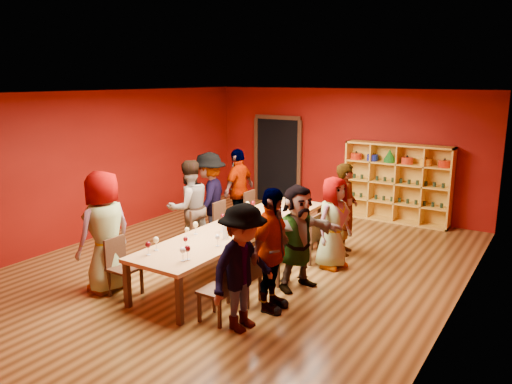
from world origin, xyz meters
TOP-DOWN VIEW (x-y plane):
  - room_shell at (0.00, 0.00)m, footprint 7.10×9.10m
  - tasting_table at (0.00, 0.00)m, footprint 1.10×4.50m
  - doorway at (-1.80, 4.43)m, footprint 1.40×0.17m
  - shelving_unit at (1.40, 4.32)m, footprint 2.40×0.40m
  - chair_person_left_0 at (-0.91, -1.90)m, footprint 0.42×0.42m
  - person_left_0 at (-1.22, -1.90)m, footprint 0.56×0.95m
  - chair_person_left_2 at (-0.91, 0.09)m, footprint 0.42×0.42m
  - person_left_2 at (-1.22, 0.09)m, footprint 0.77×0.98m
  - chair_person_left_3 at (-0.91, 0.77)m, footprint 0.42×0.42m
  - person_left_3 at (-1.26, 0.77)m, footprint 0.87×1.28m
  - chair_person_left_4 at (-0.91, 1.85)m, footprint 0.42×0.42m
  - person_left_4 at (-1.29, 1.85)m, footprint 0.51×1.06m
  - chair_person_right_0 at (0.91, -1.80)m, footprint 0.42×0.42m
  - person_right_0 at (1.26, -1.80)m, footprint 0.59×1.15m
  - chair_person_right_1 at (0.91, -1.13)m, footprint 0.42×0.42m
  - person_right_1 at (1.29, -1.13)m, footprint 0.58×1.09m
  - chair_person_right_2 at (0.91, -0.25)m, footprint 0.42×0.42m
  - person_right_2 at (1.24, -0.25)m, footprint 1.01×1.60m
  - chair_person_right_3 at (0.91, 0.87)m, footprint 0.42×0.42m
  - person_right_3 at (1.35, 0.87)m, footprint 0.61×0.87m
  - chair_person_right_4 at (0.91, 1.64)m, footprint 0.42×0.42m
  - person_right_4 at (1.26, 1.64)m, footprint 0.62×0.73m
  - wine_glass_0 at (-0.34, -0.06)m, footprint 0.07×0.07m
  - wine_glass_1 at (-0.33, -1.02)m, footprint 0.08×0.08m
  - wine_glass_2 at (-0.35, -1.70)m, footprint 0.09×0.09m
  - wine_glass_3 at (-0.07, -0.43)m, footprint 0.09×0.09m
  - wine_glass_4 at (0.33, 1.97)m, footprint 0.07×0.07m
  - wine_glass_5 at (0.34, -0.02)m, footprint 0.09×0.09m
  - wine_glass_6 at (-0.30, 0.17)m, footprint 0.08×0.08m
  - wine_glass_7 at (-0.38, 0.79)m, footprint 0.09×0.09m
  - wine_glass_8 at (-0.06, -1.38)m, footprint 0.07×0.07m
  - wine_glass_9 at (0.36, 0.82)m, footprint 0.08×0.08m
  - wine_glass_10 at (0.30, -1.75)m, footprint 0.09×0.09m
  - wine_glass_11 at (0.27, -1.82)m, footprint 0.08×0.08m
  - wine_glass_12 at (-0.34, 0.93)m, footprint 0.08×0.08m
  - wine_glass_13 at (-0.30, -1.91)m, footprint 0.08×0.08m
  - wine_glass_14 at (-0.37, 1.87)m, footprint 0.08×0.08m
  - wine_glass_15 at (0.27, 0.11)m, footprint 0.09×0.09m
  - wine_glass_16 at (0.28, 0.89)m, footprint 0.07×0.07m
  - wine_glass_17 at (0.34, 1.61)m, footprint 0.08×0.08m
  - wine_glass_18 at (0.36, -0.77)m, footprint 0.08×0.08m
  - wine_glass_19 at (-0.18, 1.38)m, footprint 0.08×0.08m
  - wine_glass_20 at (0.12, 0.41)m, footprint 0.08×0.08m
  - wine_glass_21 at (0.30, -1.06)m, footprint 0.08×0.08m
  - wine_glass_22 at (-0.27, 1.65)m, footprint 0.09×0.09m
  - wine_glass_23 at (-0.35, -0.78)m, footprint 0.09×0.09m
  - spittoon_bowl at (0.10, -0.21)m, footprint 0.29×0.29m
  - carafe_a at (-0.10, 0.42)m, footprint 0.10×0.10m
  - carafe_b at (0.19, -0.70)m, footprint 0.10×0.10m
  - wine_bottle at (0.09, 1.66)m, footprint 0.08×0.08m

SIDE VIEW (x-z plane):
  - chair_person_left_0 at x=-0.91m, z-range 0.05..0.94m
  - chair_person_left_2 at x=-0.91m, z-range 0.05..0.94m
  - chair_person_left_3 at x=-0.91m, z-range 0.05..0.94m
  - chair_person_left_4 at x=-0.91m, z-range 0.05..0.94m
  - chair_person_right_0 at x=0.91m, z-range 0.05..0.94m
  - chair_person_right_1 at x=0.91m, z-range 0.05..0.94m
  - chair_person_right_2 at x=0.91m, z-range 0.05..0.94m
  - chair_person_right_3 at x=0.91m, z-range 0.05..0.94m
  - chair_person_right_4 at x=0.91m, z-range 0.05..0.94m
  - tasting_table at x=0.00m, z-range 0.32..1.07m
  - person_right_3 at x=1.35m, z-range 0.00..1.61m
  - spittoon_bowl at x=0.10m, z-range 0.74..0.90m
  - person_right_2 at x=1.24m, z-range 0.00..1.67m
  - person_right_0 at x=1.26m, z-range 0.00..1.70m
  - wine_bottle at x=0.09m, z-range 0.72..0.99m
  - person_right_4 at x=1.26m, z-range 0.00..1.72m
  - carafe_a at x=-0.10m, z-range 0.74..1.00m
  - carafe_b at x=0.19m, z-range 0.74..1.00m
  - wine_glass_8 at x=-0.06m, z-range 0.79..0.97m
  - wine_glass_4 at x=0.33m, z-range 0.79..0.97m
  - wine_glass_0 at x=-0.34m, z-range 0.79..0.97m
  - wine_glass_16 at x=0.28m, z-range 0.79..0.98m
  - wine_glass_1 at x=-0.33m, z-range 0.79..0.98m
  - wine_glass_21 at x=0.30m, z-range 0.79..0.98m
  - wine_glass_9 at x=0.36m, z-range 0.79..0.98m
  - person_left_4 at x=-1.29m, z-range 0.00..1.78m
  - wine_glass_6 at x=-0.30m, z-range 0.79..0.98m
  - person_left_2 at x=-1.22m, z-range 0.00..1.78m
  - person_right_1 at x=1.29m, z-range 0.00..1.78m
  - wine_glass_20 at x=0.12m, z-range 0.79..0.99m
  - wine_glass_19 at x=-0.18m, z-range 0.79..0.99m
  - wine_glass_14 at x=-0.37m, z-range 0.80..1.00m
  - wine_glass_13 at x=-0.30m, z-range 0.80..1.00m
  - wine_glass_11 at x=0.27m, z-range 0.80..1.00m
  - wine_glass_17 at x=0.34m, z-range 0.80..1.01m
  - wine_glass_12 at x=-0.34m, z-range 0.80..1.01m
  - wine_glass_18 at x=0.36m, z-range 0.80..1.01m
  - wine_glass_2 at x=-0.35m, z-range 0.80..1.01m
  - wine_glass_10 at x=0.30m, z-range 0.80..1.01m
  - wine_glass_3 at x=-0.07m, z-range 0.80..1.02m
  - wine_glass_15 at x=0.27m, z-range 0.80..1.02m
  - wine_glass_23 at x=-0.35m, z-range 0.80..1.02m
  - wine_glass_22 at x=-0.27m, z-range 0.80..1.02m
  - wine_glass_7 at x=-0.38m, z-range 0.80..1.02m
  - wine_glass_5 at x=0.34m, z-range 0.80..1.02m
  - person_left_3 at x=-1.26m, z-range 0.00..1.83m
  - person_left_0 at x=-1.22m, z-range 0.00..1.89m
  - shelving_unit at x=1.40m, z-range 0.08..1.88m
  - doorway at x=-1.80m, z-range -0.03..2.27m
  - room_shell at x=0.00m, z-range -0.02..3.02m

